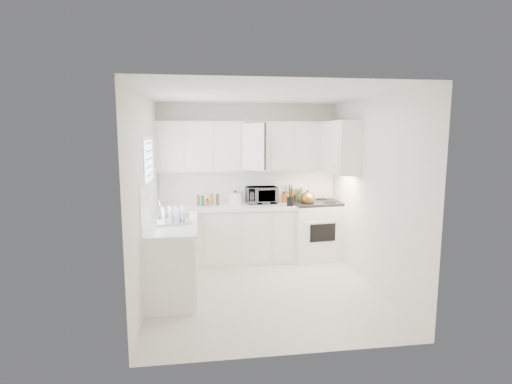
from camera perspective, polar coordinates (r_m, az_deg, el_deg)
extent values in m
plane|color=silver|center=(5.58, 1.06, -13.89)|extent=(3.20, 3.20, 0.00)
plane|color=white|center=(5.18, 1.14, 13.77)|extent=(3.20, 3.20, 0.00)
plane|color=white|center=(6.79, -1.09, 1.53)|extent=(3.00, 0.00, 3.00)
plane|color=white|center=(3.68, 5.15, -4.46)|extent=(3.00, 0.00, 3.00)
plane|color=white|center=(5.20, -15.45, -0.93)|extent=(0.00, 3.20, 3.20)
plane|color=white|center=(5.66, 16.26, -0.21)|extent=(0.00, 3.20, 3.20)
cube|color=white|center=(6.51, -4.15, -2.15)|extent=(2.24, 0.64, 0.05)
cube|color=white|center=(5.43, -11.78, -4.43)|extent=(0.64, 1.62, 0.05)
cube|color=white|center=(6.79, -1.08, 0.89)|extent=(2.98, 0.02, 0.55)
cube|color=white|center=(5.40, -15.05, -1.37)|extent=(0.02, 1.60, 0.55)
imported|color=gray|center=(6.68, 0.81, -0.16)|extent=(0.52, 0.31, 0.34)
cylinder|color=white|center=(6.69, -0.42, -0.44)|extent=(0.12, 0.12, 0.27)
cylinder|color=olive|center=(6.60, -8.23, -1.26)|extent=(0.06, 0.06, 0.13)
cylinder|color=#246D3B|center=(6.51, -7.56, -1.38)|extent=(0.06, 0.06, 0.13)
cylinder|color=#D9431D|center=(6.60, -6.92, -1.23)|extent=(0.06, 0.06, 0.13)
cylinder|color=gold|center=(6.52, -6.25, -1.35)|extent=(0.06, 0.06, 0.13)
cylinder|color=brown|center=(6.61, -5.62, -1.20)|extent=(0.06, 0.06, 0.13)
cylinder|color=#D9431D|center=(6.79, 3.93, -0.67)|extent=(0.06, 0.06, 0.19)
cylinder|color=gold|center=(6.74, 4.49, -0.74)|extent=(0.06, 0.06, 0.19)
cylinder|color=brown|center=(6.81, 4.84, -0.65)|extent=(0.06, 0.06, 0.19)
cylinder|color=black|center=(6.77, 5.40, -0.72)|extent=(0.06, 0.06, 0.19)
cylinder|color=olive|center=(6.84, 5.73, -0.63)|extent=(0.06, 0.06, 0.19)
cylinder|color=#246D3B|center=(6.79, 6.31, -0.70)|extent=(0.06, 0.06, 0.19)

